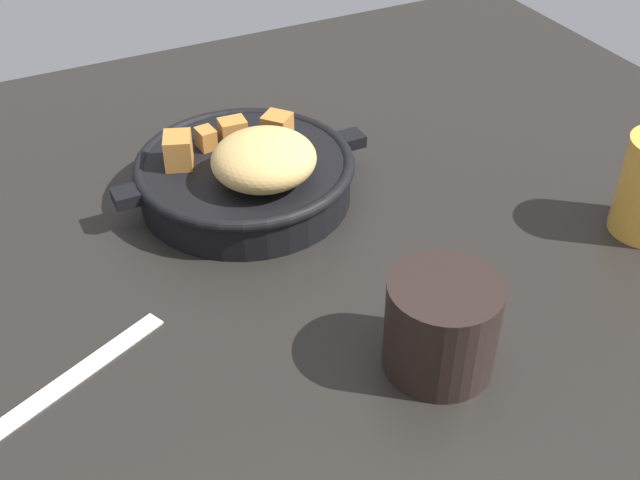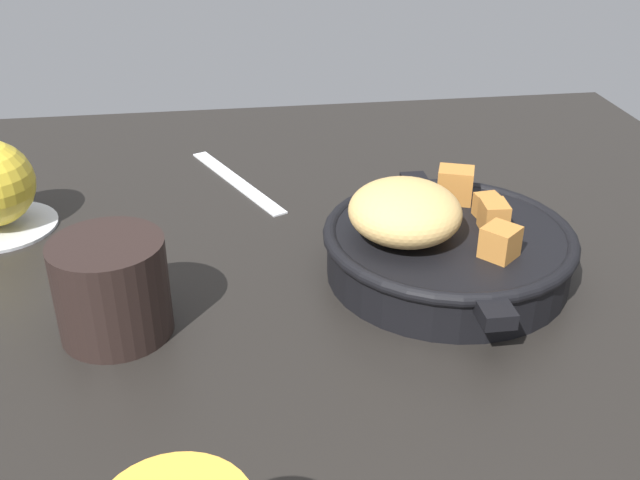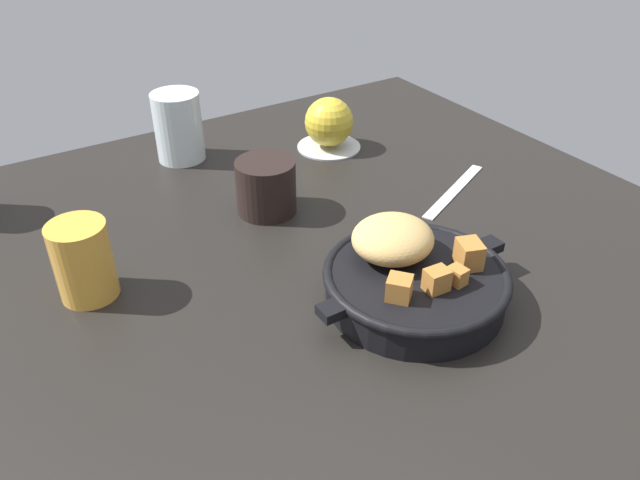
# 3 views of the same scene
# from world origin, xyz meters

# --- Properties ---
(ground_plane) EXTENTS (1.03, 1.00, 0.02)m
(ground_plane) POSITION_xyz_m (0.00, 0.00, -0.01)
(ground_plane) COLOR black
(cast_iron_skillet) EXTENTS (0.26, 0.21, 0.09)m
(cast_iron_skillet) POSITION_xyz_m (0.05, -0.12, 0.03)
(cast_iron_skillet) COLOR black
(cast_iron_skillet) RESTS_ON ground_plane
(saucer_plate) EXTENTS (0.11, 0.11, 0.01)m
(saucer_plate) POSITION_xyz_m (0.19, 0.27, 0.00)
(saucer_plate) COLOR #B7BABF
(saucer_plate) RESTS_ON ground_plane
(butter_knife) EXTENTS (0.18, 0.10, 0.00)m
(butter_knife) POSITION_xyz_m (0.27, 0.04, 0.00)
(butter_knife) COLOR silver
(butter_knife) RESTS_ON ground_plane
(coffee_mug_dark) EXTENTS (0.08, 0.08, 0.08)m
(coffee_mug_dark) POSITION_xyz_m (0.00, 0.14, 0.04)
(coffee_mug_dark) COLOR black
(coffee_mug_dark) RESTS_ON ground_plane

